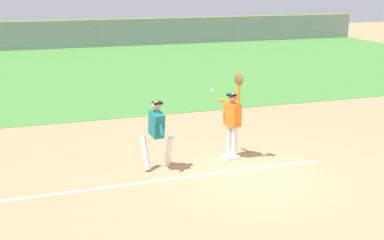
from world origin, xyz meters
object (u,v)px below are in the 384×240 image
(parked_car_tan, at_px, (76,34))
(parked_car_white, at_px, (153,32))
(fielder, at_px, (233,116))
(runner, at_px, (157,130))
(first_base, at_px, (231,157))
(baseball, at_px, (212,90))
(parked_car_black, at_px, (219,30))

(parked_car_tan, height_order, parked_car_white, same)
(fielder, relative_size, parked_car_tan, 0.50)
(runner, distance_m, parked_car_white, 27.91)
(first_base, relative_size, runner, 0.22)
(first_base, height_order, baseball, baseball)
(fielder, bearing_deg, parked_car_black, -127.99)
(parked_car_black, bearing_deg, fielder, -105.09)
(baseball, distance_m, parked_car_tan, 27.10)
(first_base, relative_size, parked_car_white, 0.09)
(fielder, height_order, parked_car_tan, fielder)
(first_base, relative_size, fielder, 0.17)
(parked_car_black, bearing_deg, first_base, -105.16)
(parked_car_tan, xyz_separation_m, parked_car_white, (5.95, -0.38, 0.00))
(parked_car_black, bearing_deg, baseball, -106.18)
(first_base, xyz_separation_m, parked_car_tan, (-1.22, 27.36, 0.63))
(fielder, xyz_separation_m, parked_car_black, (10.10, 26.70, -0.45))
(parked_car_tan, bearing_deg, parked_car_black, 1.26)
(fielder, bearing_deg, parked_car_tan, -104.52)
(fielder, relative_size, parked_car_black, 0.50)
(baseball, relative_size, parked_car_white, 0.02)
(first_base, height_order, parked_car_white, parked_car_white)
(runner, relative_size, parked_car_black, 0.38)
(first_base, bearing_deg, fielder, 56.16)
(baseball, bearing_deg, parked_car_white, 79.05)
(runner, bearing_deg, parked_car_black, 57.54)
(runner, bearing_deg, parked_car_white, 67.92)
(fielder, height_order, runner, fielder)
(parked_car_white, bearing_deg, parked_car_black, -2.66)
(parked_car_white, height_order, parked_car_black, same)
(runner, xyz_separation_m, parked_car_tan, (0.80, 27.46, -0.32))
(parked_car_black, bearing_deg, parked_car_white, -175.79)
(parked_car_tan, bearing_deg, baseball, -84.48)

